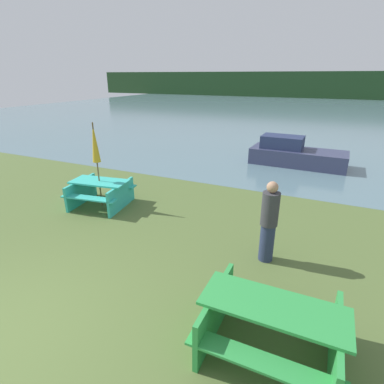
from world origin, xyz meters
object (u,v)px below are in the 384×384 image
(boat, at_px, (295,154))
(person, at_px, (269,222))
(umbrella_gold, at_px, (95,144))
(picnic_table_teal, at_px, (100,191))
(picnic_table_green, at_px, (271,324))

(boat, relative_size, person, 2.28)
(person, bearing_deg, umbrella_gold, 171.13)
(picnic_table_teal, height_order, umbrella_gold, umbrella_gold)
(umbrella_gold, bearing_deg, boat, 56.32)
(umbrella_gold, bearing_deg, person, -8.87)
(picnic_table_green, xyz_separation_m, picnic_table_teal, (-5.23, 2.87, -0.02))
(picnic_table_teal, relative_size, person, 1.06)
(umbrella_gold, bearing_deg, picnic_table_teal, 0.00)
(picnic_table_teal, relative_size, boat, 0.46)
(picnic_table_green, bearing_deg, umbrella_gold, 151.22)
(picnic_table_green, bearing_deg, boat, 95.17)
(picnic_table_green, xyz_separation_m, umbrella_gold, (-5.23, 2.87, 1.29))
(boat, height_order, person, person)
(picnic_table_green, xyz_separation_m, boat, (-0.85, 9.43, -0.03))
(umbrella_gold, distance_m, person, 4.89)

